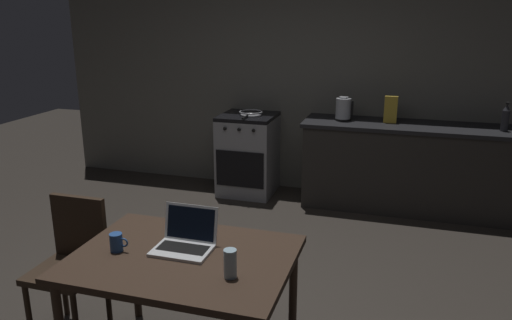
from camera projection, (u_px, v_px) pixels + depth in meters
ground_plane at (221, 300)px, 3.63m from camera, size 12.00×12.00×0.00m
back_wall at (326, 75)px, 5.54m from camera, size 6.40×0.10×2.66m
kitchen_counter at (407, 167)px, 5.21m from camera, size 2.16×0.64×0.91m
stove_oven at (248, 154)px, 5.69m from camera, size 0.60×0.62×0.91m
dining_table at (183, 267)px, 2.76m from camera, size 1.20×0.89×0.72m
chair at (72, 257)px, 3.19m from camera, size 0.40×0.40×0.88m
laptop at (185, 241)px, 2.81m from camera, size 0.32×0.27×0.22m
electric_kettle at (343, 109)px, 5.24m from camera, size 0.18×0.16×0.25m
bottle at (506, 117)px, 4.76m from camera, size 0.07×0.07×0.28m
frying_pan at (251, 113)px, 5.52m from camera, size 0.26×0.43×0.05m
coffee_mug at (117, 242)px, 2.78m from camera, size 0.11×0.07×0.10m
drinking_glass at (230, 263)px, 2.50m from camera, size 0.07×0.07×0.15m
cereal_box at (391, 109)px, 5.12m from camera, size 0.13×0.05×0.27m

